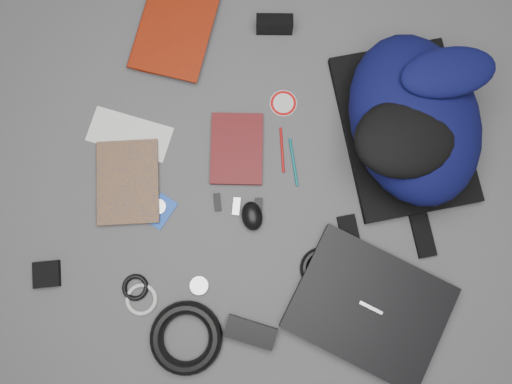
% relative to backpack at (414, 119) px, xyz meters
% --- Properties ---
extents(ground, '(4.00, 4.00, 0.00)m').
position_rel_backpack_xyz_m(ground, '(-0.39, -0.27, -0.11)').
color(ground, '#4F4F51').
rests_on(ground, ground).
extents(backpack, '(0.55, 0.65, 0.23)m').
position_rel_backpack_xyz_m(backpack, '(0.00, 0.00, 0.00)').
color(backpack, black).
rests_on(backpack, ground).
extents(laptop, '(0.47, 0.41, 0.04)m').
position_rel_backpack_xyz_m(laptop, '(-0.02, -0.52, -0.09)').
color(laptop, black).
rests_on(laptop, ground).
extents(textbook_red, '(0.23, 0.30, 0.03)m').
position_rel_backpack_xyz_m(textbook_red, '(-0.84, 0.17, -0.10)').
color(textbook_red, maroon).
rests_on(textbook_red, ground).
extents(comic_book, '(0.23, 0.28, 0.02)m').
position_rel_backpack_xyz_m(comic_book, '(-0.85, -0.33, -0.10)').
color(comic_book, '#C87D0E').
rests_on(comic_book, ground).
extents(envelope, '(0.25, 0.13, 0.00)m').
position_rel_backpack_xyz_m(envelope, '(-0.79, -0.17, -0.11)').
color(envelope, white).
rests_on(envelope, ground).
extents(dvd_case, '(0.19, 0.24, 0.02)m').
position_rel_backpack_xyz_m(dvd_case, '(-0.47, -0.15, -0.11)').
color(dvd_case, '#460D0E').
rests_on(dvd_case, ground).
extents(compact_camera, '(0.11, 0.06, 0.06)m').
position_rel_backpack_xyz_m(compact_camera, '(-0.43, 0.24, -0.08)').
color(compact_camera, black).
rests_on(compact_camera, ground).
extents(sticker_disc, '(0.10, 0.10, 0.00)m').
position_rel_backpack_xyz_m(sticker_disc, '(-0.36, 0.01, -0.11)').
color(sticker_disc, silver).
rests_on(sticker_disc, ground).
extents(pen_teal, '(0.05, 0.14, 0.01)m').
position_rel_backpack_xyz_m(pen_teal, '(-0.30, -0.16, -0.11)').
color(pen_teal, '#0A5D61').
rests_on(pen_teal, ground).
extents(pen_red, '(0.04, 0.13, 0.01)m').
position_rel_backpack_xyz_m(pen_red, '(-0.34, -0.13, -0.11)').
color(pen_red, '#A70C0D').
rests_on(pen_red, ground).
extents(id_badge, '(0.09, 0.11, 0.00)m').
position_rel_backpack_xyz_m(id_badge, '(-0.65, -0.37, -0.11)').
color(id_badge, blue).
rests_on(id_badge, ground).
extents(usb_black, '(0.03, 0.05, 0.01)m').
position_rel_backpack_xyz_m(usb_black, '(-0.49, -0.32, -0.11)').
color(usb_black, black).
rests_on(usb_black, ground).
extents(usb_silver, '(0.02, 0.05, 0.01)m').
position_rel_backpack_xyz_m(usb_silver, '(-0.44, -0.32, -0.11)').
color(usb_silver, '#AFAFB1').
rests_on(usb_silver, ground).
extents(key_fob, '(0.03, 0.04, 0.01)m').
position_rel_backpack_xyz_m(key_fob, '(-0.38, -0.30, -0.11)').
color(key_fob, black).
rests_on(key_fob, ground).
extents(mouse, '(0.09, 0.10, 0.04)m').
position_rel_backpack_xyz_m(mouse, '(-0.39, -0.34, -0.09)').
color(mouse, black).
rests_on(mouse, ground).
extents(headphone_left, '(0.06, 0.06, 0.01)m').
position_rel_backpack_xyz_m(headphone_left, '(-0.66, -0.36, -0.11)').
color(headphone_left, silver).
rests_on(headphone_left, ground).
extents(headphone_right, '(0.06, 0.06, 0.01)m').
position_rel_backpack_xyz_m(headphone_right, '(-0.50, -0.56, -0.11)').
color(headphone_right, '#AFAFB1').
rests_on(headphone_right, ground).
extents(cable_coil, '(0.12, 0.12, 0.02)m').
position_rel_backpack_xyz_m(cable_coil, '(-0.17, -0.45, -0.10)').
color(cable_coil, black).
rests_on(cable_coil, ground).
extents(power_brick, '(0.14, 0.07, 0.03)m').
position_rel_backpack_xyz_m(power_brick, '(-0.33, -0.65, -0.10)').
color(power_brick, black).
rests_on(power_brick, ground).
extents(power_cord_coil, '(0.22, 0.22, 0.04)m').
position_rel_backpack_xyz_m(power_cord_coil, '(-0.50, -0.70, -0.09)').
color(power_cord_coil, black).
rests_on(power_cord_coil, ground).
extents(pouch, '(0.09, 0.09, 0.02)m').
position_rel_backpack_xyz_m(pouch, '(-0.92, -0.61, -0.10)').
color(pouch, black).
rests_on(pouch, ground).
extents(earbud_coil, '(0.10, 0.10, 0.01)m').
position_rel_backpack_xyz_m(earbud_coil, '(-0.67, -0.60, -0.11)').
color(earbud_coil, black).
rests_on(earbud_coil, ground).
extents(white_cable_coil, '(0.11, 0.11, 0.01)m').
position_rel_backpack_xyz_m(white_cable_coil, '(-0.65, -0.63, -0.11)').
color(white_cable_coil, silver).
rests_on(white_cable_coil, ground).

